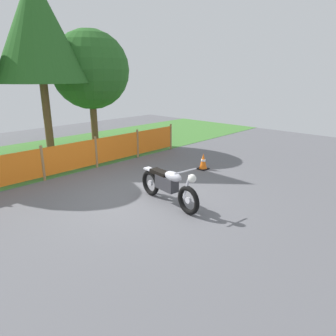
{
  "coord_description": "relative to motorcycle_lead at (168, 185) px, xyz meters",
  "views": [
    {
      "loc": [
        -4.59,
        -5.54,
        2.97
      ],
      "look_at": [
        0.34,
        -0.9,
        0.9
      ],
      "focal_mm": 32.59,
      "sensor_mm": 36.0,
      "label": 1
    }
  ],
  "objects": [
    {
      "name": "ground",
      "position": [
        -0.34,
        0.92,
        -0.49
      ],
      "size": [
        24.0,
        24.0,
        0.02
      ],
      "primitive_type": "cube",
      "color": "#5B5B60"
    },
    {
      "name": "grass_verge",
      "position": [
        -0.34,
        6.65,
        -0.48
      ],
      "size": [
        24.0,
        5.67,
        0.01
      ],
      "primitive_type": "cube",
      "color": "#427A33",
      "rests_on": "ground"
    },
    {
      "name": "barrier_fence",
      "position": [
        -0.34,
        3.81,
        0.06
      ],
      "size": [
        9.16,
        0.08,
        1.05
      ],
      "color": "#997547",
      "rests_on": "ground"
    },
    {
      "name": "tree_near_left",
      "position": [
        0.24,
        6.35,
        3.99
      ],
      "size": [
        3.22,
        3.22,
        6.28
      ],
      "color": "brown",
      "rests_on": "ground"
    },
    {
      "name": "tree_near_right",
      "position": [
        2.29,
        6.45,
        2.67
      ],
      "size": [
        3.11,
        3.11,
        4.72
      ],
      "color": "brown",
      "rests_on": "ground"
    },
    {
      "name": "motorcycle_lead",
      "position": [
        0.0,
        0.0,
        0.0
      ],
      "size": [
        0.67,
        2.09,
        0.99
      ],
      "rotation": [
        0.0,
        0.0,
        -1.72
      ],
      "color": "black",
      "rests_on": "ground"
    },
    {
      "name": "traffic_cone",
      "position": [
        2.85,
        1.11,
        -0.22
      ],
      "size": [
        0.32,
        0.32,
        0.53
      ],
      "color": "black",
      "rests_on": "ground"
    }
  ]
}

